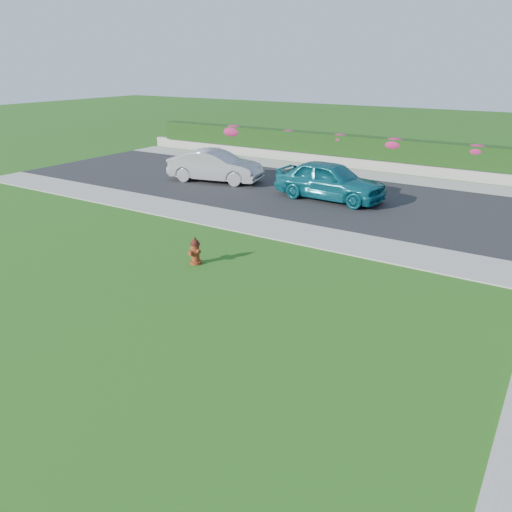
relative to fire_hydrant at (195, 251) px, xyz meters
The scene contains 14 objects.
ground 5.59m from the fire_hydrant, 64.88° to the right, with size 120.00×120.00×0.00m, color black.
street_far 9.34m from the fire_hydrant, 106.39° to the left, with size 26.00×8.00×0.04m, color black.
sidewalk_far 5.38m from the fire_hydrant, 132.59° to the left, with size 24.00×2.00×0.04m, color gray.
sidewalk_beyond 14.02m from the fire_hydrant, 84.41° to the left, with size 34.00×2.00×0.04m, color gray.
retaining_wall 15.51m from the fire_hydrant, 84.95° to the left, with size 34.00×0.40×0.60m, color gray.
hedge 15.63m from the fire_hydrant, 84.98° to the left, with size 32.00×0.90×1.10m, color black.
fire_hydrant is the anchor object (origin of this frame).
sedan_teal 8.51m from the fire_hydrant, 88.25° to the left, with size 1.86×4.62×1.57m, color #0D5766.
sedan_silver 10.38m from the fire_hydrant, 123.62° to the left, with size 1.55×4.45×1.47m, color #93949A.
flower_clump_a 18.11m from the fire_hydrant, 121.26° to the left, with size 1.54×0.99×0.77m, color #A71C59.
flower_clump_b 16.46m from the fire_hydrant, 109.77° to the left, with size 1.06×0.68×0.53m, color #A71C59.
flower_clump_c 15.67m from the fire_hydrant, 98.70° to the left, with size 1.12×0.72×0.56m, color #A71C59.
flower_clump_d 15.50m from the fire_hydrant, 87.62° to the left, with size 1.34×0.86×0.67m, color #A71C59.
flower_clump_e 16.17m from the fire_hydrant, 73.36° to the left, with size 1.21×0.78×0.61m, color #A71C59.
Camera 1 is at (6.18, -5.18, 5.40)m, focal length 35.00 mm.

